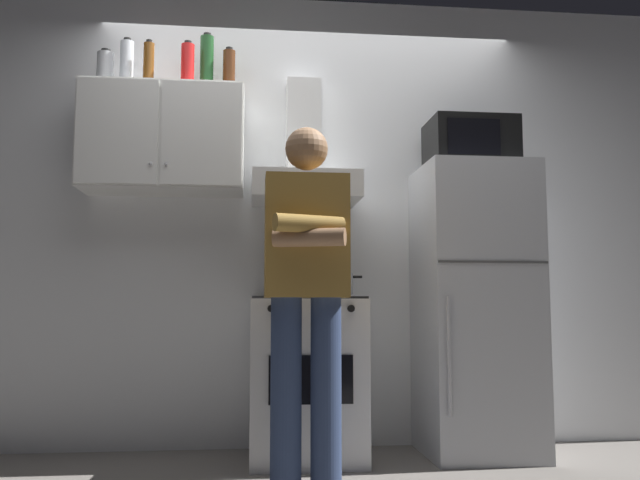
{
  "coord_description": "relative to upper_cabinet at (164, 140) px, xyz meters",
  "views": [
    {
      "loc": [
        -0.36,
        -3.37,
        0.8
      ],
      "look_at": [
        0.0,
        0.0,
        1.15
      ],
      "focal_mm": 37.26,
      "sensor_mm": 36.0,
      "label": 1
    }
  ],
  "objects": [
    {
      "name": "bottle_canister_steel",
      "position": [
        -0.34,
        0.04,
        0.41
      ],
      "size": [
        0.1,
        0.1,
        0.23
      ],
      "color": "#B2B5BA",
      "rests_on": "upper_cabinet"
    },
    {
      "name": "upper_cabinet",
      "position": [
        0.0,
        0.0,
        0.0
      ],
      "size": [
        0.9,
        0.37,
        0.6
      ],
      "color": "white"
    },
    {
      "name": "refrigerator",
      "position": [
        1.75,
        -0.12,
        -0.95
      ],
      "size": [
        0.6,
        0.62,
        1.6
      ],
      "color": "silver",
      "rests_on": "ground_plane"
    },
    {
      "name": "bottle_soda_red",
      "position": [
        0.13,
        -0.02,
        0.43
      ],
      "size": [
        0.08,
        0.08,
        0.27
      ],
      "color": "red",
      "rests_on": "upper_cabinet"
    },
    {
      "name": "bottle_rum_dark",
      "position": [
        0.36,
        0.04,
        0.43
      ],
      "size": [
        0.07,
        0.07,
        0.27
      ],
      "color": "#47230F",
      "rests_on": "upper_cabinet"
    },
    {
      "name": "ground_plane",
      "position": [
        0.85,
        -0.37,
        -1.75
      ],
      "size": [
        7.0,
        7.0,
        0.0
      ],
      "primitive_type": "plane",
      "color": "slate"
    },
    {
      "name": "bottle_beer_brown",
      "position": [
        -0.09,
        -0.03,
        0.43
      ],
      "size": [
        0.06,
        0.06,
        0.27
      ],
      "color": "brown",
      "rests_on": "upper_cabinet"
    },
    {
      "name": "stove_oven",
      "position": [
        0.8,
        -0.13,
        -1.32
      ],
      "size": [
        0.6,
        0.62,
        0.87
      ],
      "color": "white",
      "rests_on": "ground_plane"
    },
    {
      "name": "range_hood",
      "position": [
        0.8,
        0.0,
        -0.15
      ],
      "size": [
        0.6,
        0.44,
        0.75
      ],
      "color": "white"
    },
    {
      "name": "bottle_vodka_clear",
      "position": [
        -0.22,
        0.01,
        0.44
      ],
      "size": [
        0.08,
        0.08,
        0.29
      ],
      "color": "silver",
      "rests_on": "upper_cabinet"
    },
    {
      "name": "bottle_wine_green",
      "position": [
        0.23,
        0.03,
        0.47
      ],
      "size": [
        0.08,
        0.08,
        0.35
      ],
      "color": "#19471E",
      "rests_on": "upper_cabinet"
    },
    {
      "name": "cooking_pot",
      "position": [
        0.93,
        -0.24,
        -0.82
      ],
      "size": [
        0.32,
        0.22,
        0.11
      ],
      "color": "#B7BABF",
      "rests_on": "stove_oven"
    },
    {
      "name": "back_wall_tiled",
      "position": [
        0.85,
        0.23,
        -0.4
      ],
      "size": [
        4.8,
        0.1,
        2.7
      ],
      "primitive_type": "cube",
      "color": "white",
      "rests_on": "ground_plane"
    },
    {
      "name": "person_standing",
      "position": [
        0.75,
        -0.73,
        -0.85
      ],
      "size": [
        0.38,
        0.33,
        1.64
      ],
      "color": "navy",
      "rests_on": "ground_plane"
    },
    {
      "name": "microwave",
      "position": [
        1.75,
        -0.11,
        -0.01
      ],
      "size": [
        0.48,
        0.37,
        0.28
      ],
      "color": "black",
      "rests_on": "refrigerator"
    }
  ]
}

